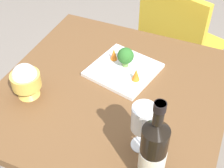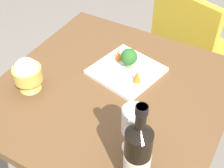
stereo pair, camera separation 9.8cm
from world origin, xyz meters
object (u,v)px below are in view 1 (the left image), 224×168
object	(u,v)px
rice_bowl	(26,80)
serving_plate	(125,70)
chair_by_wall	(176,39)
wine_glass	(144,119)
wine_bottle	(153,153)
carrot_garnish_left	(114,54)
broccoli_floret	(125,56)
carrot_garnish_right	(136,75)

from	to	relation	value
rice_bowl	serving_plate	xyz separation A→B (m)	(0.29, 0.27, -0.07)
chair_by_wall	wine_glass	size ratio (longest dim) A/B	4.75
wine_bottle	wine_glass	world-z (taller)	wine_bottle
wine_glass	carrot_garnish_left	bearing A→B (deg)	124.66
broccoli_floret	wine_bottle	bearing A→B (deg)	-60.16
rice_bowl	broccoli_floret	bearing A→B (deg)	45.92
serving_plate	wine_glass	bearing A→B (deg)	-60.05
wine_bottle	carrot_garnish_left	bearing A→B (deg)	123.92
rice_bowl	carrot_garnish_left	size ratio (longest dim) A/B	2.54
chair_by_wall	rice_bowl	bearing A→B (deg)	-94.75
serving_plate	carrot_garnish_right	xyz separation A→B (m)	(0.07, -0.04, 0.03)
rice_bowl	broccoli_floret	size ratio (longest dim) A/B	1.65
chair_by_wall	wine_bottle	bearing A→B (deg)	-62.08
serving_plate	broccoli_floret	world-z (taller)	broccoli_floret
wine_glass	carrot_garnish_left	xyz separation A→B (m)	(-0.25, 0.36, -0.08)
wine_glass	serving_plate	world-z (taller)	wine_glass
chair_by_wall	wine_glass	world-z (taller)	wine_glass
wine_bottle	serving_plate	world-z (taller)	wine_bottle
serving_plate	carrot_garnish_right	distance (m)	0.09
wine_bottle	wine_glass	xyz separation A→B (m)	(-0.06, 0.10, -0.00)
chair_by_wall	carrot_garnish_left	bearing A→B (deg)	-86.76
wine_glass	broccoli_floret	size ratio (longest dim) A/B	2.09
broccoli_floret	carrot_garnish_right	bearing A→B (deg)	-41.94
carrot_garnish_left	rice_bowl	bearing A→B (deg)	-125.62
wine_bottle	carrot_garnish_right	size ratio (longest dim) A/B	6.26
wine_glass	rice_bowl	world-z (taller)	wine_glass
chair_by_wall	carrot_garnish_left	world-z (taller)	chair_by_wall
wine_bottle	wine_glass	bearing A→B (deg)	121.28
serving_plate	carrot_garnish_left	size ratio (longest dim) A/B	5.35
serving_plate	carrot_garnish_left	xyz separation A→B (m)	(-0.07, 0.04, 0.04)
rice_bowl	carrot_garnish_left	distance (m)	0.38
chair_by_wall	carrot_garnish_right	size ratio (longest dim) A/B	16.29
serving_plate	broccoli_floret	size ratio (longest dim) A/B	3.48
carrot_garnish_right	chair_by_wall	bearing A→B (deg)	87.88
wine_glass	carrot_garnish_left	distance (m)	0.45
chair_by_wall	broccoli_floret	world-z (taller)	chair_by_wall
carrot_garnish_left	carrot_garnish_right	world-z (taller)	carrot_garnish_left
wine_bottle	carrot_garnish_right	distance (m)	0.44
wine_glass	rice_bowl	distance (m)	0.48
broccoli_floret	serving_plate	bearing A→B (deg)	-70.67
broccoli_floret	chair_by_wall	bearing A→B (deg)	80.49
carrot_garnish_right	carrot_garnish_left	bearing A→B (deg)	146.82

